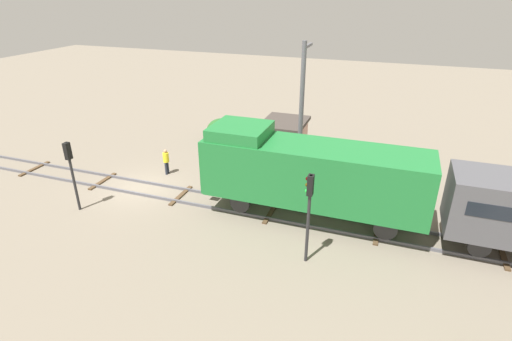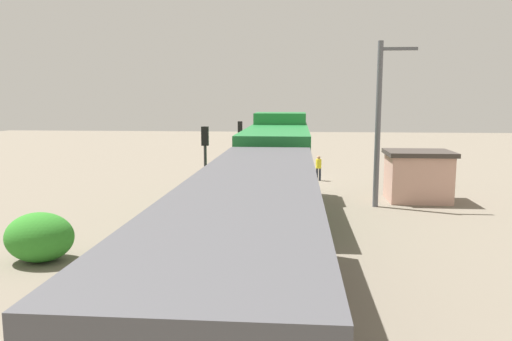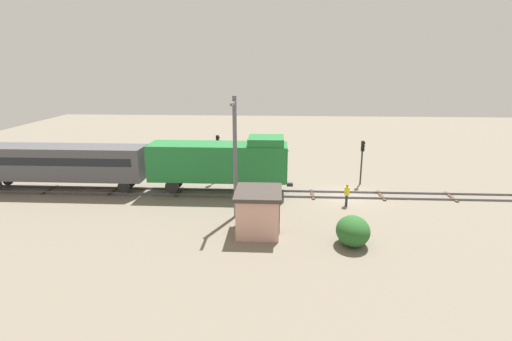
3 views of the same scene
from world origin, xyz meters
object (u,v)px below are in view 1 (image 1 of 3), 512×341
object	(u,v)px
traffic_signal_near	(70,164)
traffic_signal_mid	(309,203)
locomotive	(309,171)
relay_hut	(284,139)
worker_near_track	(166,160)
catenary_mast	(302,109)

from	to	relation	value
traffic_signal_near	traffic_signal_mid	size ratio (longest dim) A/B	0.92
locomotive	traffic_signal_near	bearing A→B (deg)	-74.99
locomotive	relay_hut	bearing A→B (deg)	-155.35
traffic_signal_mid	worker_near_track	bearing A→B (deg)	-118.79
locomotive	traffic_signal_near	size ratio (longest dim) A/B	2.97
traffic_signal_near	relay_hut	size ratio (longest dim) A/B	1.12
traffic_signal_near	relay_hut	bearing A→B (deg)	141.55
traffic_signal_mid	catenary_mast	bearing A→B (deg)	-163.72
traffic_signal_mid	catenary_mast	xyz separation A→B (m)	(-8.46, -2.47, 1.49)
worker_near_track	relay_hut	world-z (taller)	relay_hut
relay_hut	worker_near_track	bearing A→B (deg)	-51.32
traffic_signal_mid	catenary_mast	distance (m)	8.94
catenary_mast	relay_hut	xyz separation A→B (m)	(-2.44, -1.71, -3.04)
traffic_signal_near	traffic_signal_mid	distance (m)	12.68
traffic_signal_mid	relay_hut	distance (m)	11.78
locomotive	relay_hut	xyz separation A→B (m)	(-7.50, -3.44, -1.38)
locomotive	worker_near_track	distance (m)	10.26
locomotive	worker_near_track	world-z (taller)	locomotive
traffic_signal_near	traffic_signal_mid	world-z (taller)	traffic_signal_mid
traffic_signal_mid	locomotive	bearing A→B (deg)	-167.65
traffic_signal_mid	relay_hut	size ratio (longest dim) A/B	1.21
traffic_signal_near	worker_near_track	distance (m)	6.23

